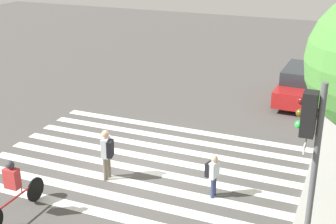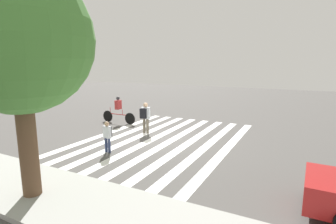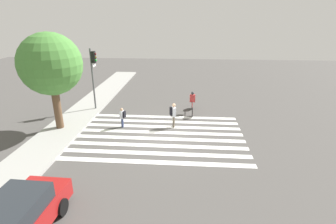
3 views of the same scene
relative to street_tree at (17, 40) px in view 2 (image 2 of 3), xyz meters
name	(u,v)px [view 2 (image 2 of 3)]	position (x,y,z in m)	size (l,w,h in m)	color
ground_plane	(162,140)	(-0.43, -6.53, -4.16)	(60.00, 60.00, 0.00)	#4C4947
sidewalk_curb	(53,195)	(-0.43, -0.28, -4.09)	(36.00, 2.50, 0.14)	#9E9E99
crosswalk_stripes	(162,140)	(-0.43, -6.53, -4.16)	(6.63, 10.00, 0.01)	white
street_tree	(17,40)	(0.00, 0.00, 0.00)	(3.69, 3.69, 6.04)	brown
pedestrian_child_with_backpack	(145,115)	(0.95, -7.20, -3.21)	(0.48, 0.45, 1.62)	#6B6051
pedestrian_adult_blue_shirt	(108,134)	(0.70, -3.92, -3.40)	(0.39, 0.35, 1.30)	navy
cyclist_mid_street	(118,109)	(3.68, -8.46, -3.29)	(2.40, 0.40, 1.65)	black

